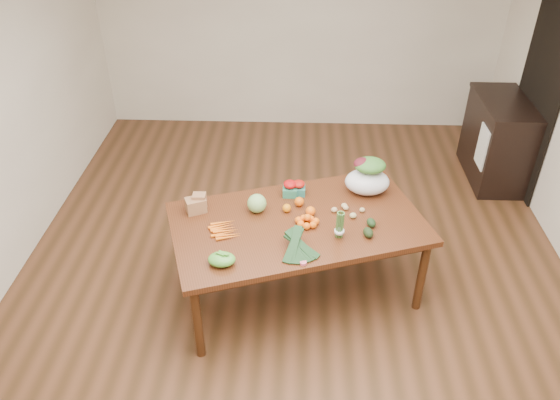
{
  "coord_description": "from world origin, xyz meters",
  "views": [
    {
      "loc": [
        0.02,
        -3.74,
        3.36
      ],
      "look_at": [
        -0.13,
        0.0,
        0.78
      ],
      "focal_mm": 35.0,
      "sensor_mm": 36.0,
      "label": 1
    }
  ],
  "objects_px": {
    "asparagus_bundle": "(340,225)",
    "salad_bag": "(368,178)",
    "dining_table": "(297,257)",
    "cabinet": "(497,140)",
    "paper_bag": "(196,204)",
    "cabbage": "(257,203)",
    "mandarin_cluster": "(307,219)",
    "kale_bunch": "(299,247)"
  },
  "relations": [
    {
      "from": "dining_table",
      "to": "kale_bunch",
      "type": "bearing_deg",
      "value": -106.04
    },
    {
      "from": "cabbage",
      "to": "cabinet",
      "type": "bearing_deg",
      "value": 36.08
    },
    {
      "from": "dining_table",
      "to": "asparagus_bundle",
      "type": "bearing_deg",
      "value": -50.08
    },
    {
      "from": "cabinet",
      "to": "kale_bunch",
      "type": "distance_m",
      "value": 3.25
    },
    {
      "from": "cabbage",
      "to": "kale_bunch",
      "type": "bearing_deg",
      "value": -57.11
    },
    {
      "from": "cabbage",
      "to": "mandarin_cluster",
      "type": "height_order",
      "value": "cabbage"
    },
    {
      "from": "paper_bag",
      "to": "salad_bag",
      "type": "bearing_deg",
      "value": 13.5
    },
    {
      "from": "cabinet",
      "to": "salad_bag",
      "type": "relative_size",
      "value": 2.69
    },
    {
      "from": "dining_table",
      "to": "paper_bag",
      "type": "xyz_separation_m",
      "value": [
        -0.83,
        0.1,
        0.45
      ]
    },
    {
      "from": "cabinet",
      "to": "asparagus_bundle",
      "type": "relative_size",
      "value": 4.08
    },
    {
      "from": "dining_table",
      "to": "cabinet",
      "type": "bearing_deg",
      "value": 23.78
    },
    {
      "from": "paper_bag",
      "to": "salad_bag",
      "type": "height_order",
      "value": "salad_bag"
    },
    {
      "from": "asparagus_bundle",
      "to": "salad_bag",
      "type": "distance_m",
      "value": 0.69
    },
    {
      "from": "mandarin_cluster",
      "to": "salad_bag",
      "type": "relative_size",
      "value": 0.47
    },
    {
      "from": "mandarin_cluster",
      "to": "salad_bag",
      "type": "bearing_deg",
      "value": 42.8
    },
    {
      "from": "dining_table",
      "to": "mandarin_cluster",
      "type": "bearing_deg",
      "value": -39.54
    },
    {
      "from": "salad_bag",
      "to": "paper_bag",
      "type": "bearing_deg",
      "value": -166.5
    },
    {
      "from": "dining_table",
      "to": "mandarin_cluster",
      "type": "height_order",
      "value": "mandarin_cluster"
    },
    {
      "from": "kale_bunch",
      "to": "salad_bag",
      "type": "distance_m",
      "value": 1.03
    },
    {
      "from": "asparagus_bundle",
      "to": "salad_bag",
      "type": "bearing_deg",
      "value": 49.32
    },
    {
      "from": "cabinet",
      "to": "kale_bunch",
      "type": "xyz_separation_m",
      "value": [
        -2.18,
        -2.38,
        0.36
      ]
    },
    {
      "from": "cabinet",
      "to": "cabbage",
      "type": "relative_size",
      "value": 6.51
    },
    {
      "from": "dining_table",
      "to": "cabinet",
      "type": "relative_size",
      "value": 1.95
    },
    {
      "from": "kale_bunch",
      "to": "asparagus_bundle",
      "type": "height_order",
      "value": "asparagus_bundle"
    },
    {
      "from": "cabbage",
      "to": "asparagus_bundle",
      "type": "relative_size",
      "value": 0.63
    },
    {
      "from": "dining_table",
      "to": "cabbage",
      "type": "distance_m",
      "value": 0.58
    },
    {
      "from": "kale_bunch",
      "to": "dining_table",
      "type": "bearing_deg",
      "value": 73.96
    },
    {
      "from": "paper_bag",
      "to": "dining_table",
      "type": "bearing_deg",
      "value": -7.02
    },
    {
      "from": "cabinet",
      "to": "salad_bag",
      "type": "height_order",
      "value": "salad_bag"
    },
    {
      "from": "cabinet",
      "to": "paper_bag",
      "type": "xyz_separation_m",
      "value": [
        -3.02,
        -1.86,
        0.35
      ]
    },
    {
      "from": "cabinet",
      "to": "mandarin_cluster",
      "type": "relative_size",
      "value": 5.67
    },
    {
      "from": "cabinet",
      "to": "mandarin_cluster",
      "type": "bearing_deg",
      "value": -136.72
    },
    {
      "from": "cabinet",
      "to": "mandarin_cluster",
      "type": "xyz_separation_m",
      "value": [
        -2.12,
        -2.0,
        0.33
      ]
    },
    {
      "from": "dining_table",
      "to": "paper_bag",
      "type": "height_order",
      "value": "paper_bag"
    },
    {
      "from": "mandarin_cluster",
      "to": "cabbage",
      "type": "bearing_deg",
      "value": 159.53
    },
    {
      "from": "mandarin_cluster",
      "to": "salad_bag",
      "type": "xyz_separation_m",
      "value": [
        0.51,
        0.47,
        0.1
      ]
    },
    {
      "from": "paper_bag",
      "to": "kale_bunch",
      "type": "distance_m",
      "value": 0.99
    },
    {
      "from": "salad_bag",
      "to": "cabinet",
      "type": "bearing_deg",
      "value": 43.43
    },
    {
      "from": "cabinet",
      "to": "asparagus_bundle",
      "type": "bearing_deg",
      "value": -130.92
    },
    {
      "from": "cabinet",
      "to": "paper_bag",
      "type": "distance_m",
      "value": 3.57
    },
    {
      "from": "paper_bag",
      "to": "asparagus_bundle",
      "type": "height_order",
      "value": "asparagus_bundle"
    },
    {
      "from": "paper_bag",
      "to": "asparagus_bundle",
      "type": "relative_size",
      "value": 0.84
    }
  ]
}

